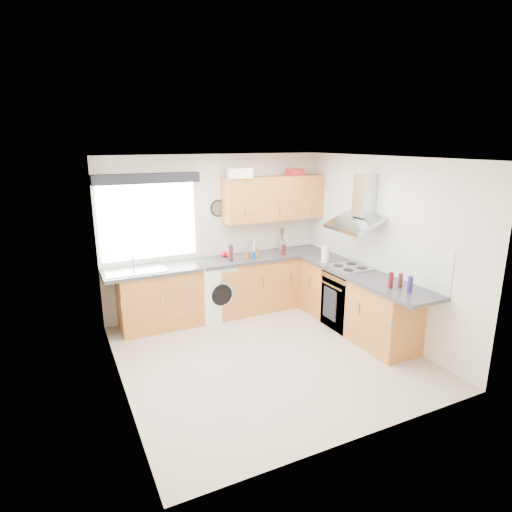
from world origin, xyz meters
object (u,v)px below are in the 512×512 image
oven (348,299)px  upper_cabinets (274,198)px  extractor_hood (359,208)px  washing_machine (214,289)px

oven → upper_cabinets: size_ratio=0.50×
extractor_hood → oven: bearing=180.0°
washing_machine → oven: bearing=-43.2°
oven → washing_machine: 2.05m
extractor_hood → upper_cabinets: (-0.65, 1.33, 0.03)m
oven → washing_machine: size_ratio=0.94×
extractor_hood → upper_cabinets: upper_cabinets is taller
oven → upper_cabinets: upper_cabinets is taller
oven → washing_machine: washing_machine is taller
extractor_hood → washing_machine: 2.51m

